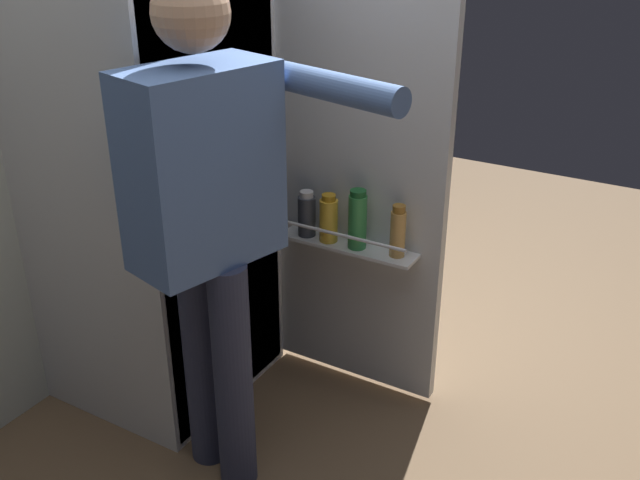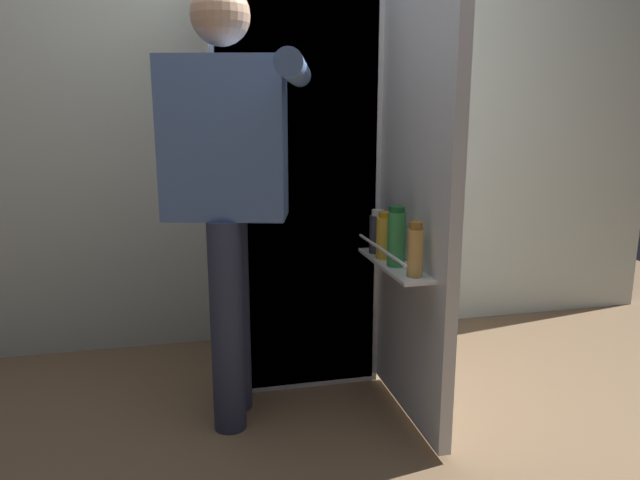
# 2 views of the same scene
# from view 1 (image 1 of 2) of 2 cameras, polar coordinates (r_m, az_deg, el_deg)

# --- Properties ---
(ground_plane) EXTENTS (6.12, 6.12, 0.00)m
(ground_plane) POSITION_cam_1_polar(r_m,az_deg,el_deg) (2.73, -2.29, -14.01)
(ground_plane) COLOR brown
(kitchen_wall) EXTENTS (4.40, 0.10, 2.59)m
(kitchen_wall) POSITION_cam_1_polar(r_m,az_deg,el_deg) (2.76, -20.00, 14.91)
(kitchen_wall) COLOR beige
(kitchen_wall) RESTS_ON ground_plane
(refrigerator) EXTENTS (0.72, 1.28, 1.74)m
(refrigerator) POSITION_cam_1_polar(r_m,az_deg,el_deg) (2.59, -12.17, 5.43)
(refrigerator) COLOR silver
(refrigerator) RESTS_ON ground_plane
(person) EXTENTS (0.54, 0.78, 1.57)m
(person) POSITION_cam_1_polar(r_m,az_deg,el_deg) (2.07, -8.77, 2.52)
(person) COLOR #2D334C
(person) RESTS_ON ground_plane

